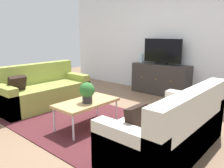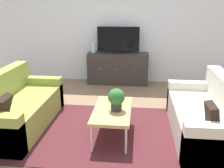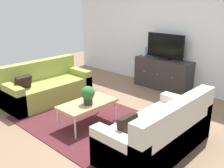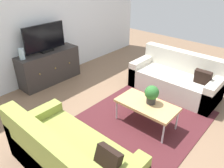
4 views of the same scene
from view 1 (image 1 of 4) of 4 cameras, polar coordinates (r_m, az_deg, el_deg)
name	(u,v)px [view 1 (image 1 of 4)]	position (r m, az deg, el deg)	size (l,w,h in m)	color
ground_plane	(95,121)	(3.85, -4.26, -9.28)	(10.00, 10.00, 0.00)	#84664C
wall_back	(170,37)	(5.65, 14.55, 11.41)	(6.40, 0.12, 2.70)	white
area_rug	(89,123)	(3.75, -5.91, -9.82)	(2.50, 1.90, 0.01)	#4C1E23
couch_left_side	(41,92)	(4.79, -17.41, -1.87)	(0.82, 1.78, 0.83)	olive
couch_right_side	(172,131)	(2.88, 14.98, -11.40)	(0.82, 1.78, 0.83)	beige
coffee_table	(87,103)	(3.50, -6.42, -4.88)	(0.52, 0.98, 0.42)	tan
potted_plant	(87,92)	(3.38, -6.30, -1.90)	(0.23, 0.23, 0.31)	#2D2D2D
tv_console	(161,79)	(5.54, 12.16, 1.20)	(1.39, 0.47, 0.72)	#332D2B
flat_screen_tv	(162,52)	(5.47, 12.59, 7.98)	(0.95, 0.16, 0.59)	black
glass_vase	(141,58)	(5.76, 7.36, 6.58)	(0.11, 0.11, 0.22)	silver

